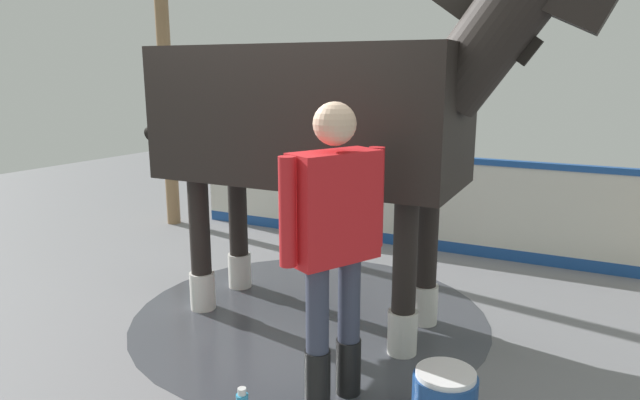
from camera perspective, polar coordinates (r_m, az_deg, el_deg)
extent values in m
cube|color=gray|center=(4.55, -4.10, -11.73)|extent=(16.00, 16.00, 0.02)
cylinder|color=#42444C|center=(4.56, -0.98, -11.44)|extent=(2.75, 2.75, 0.00)
cube|color=silver|center=(6.23, 7.75, -0.21)|extent=(0.54, 4.94, 0.96)
cube|color=#1E4C99|center=(6.14, 7.90, 4.41)|extent=(0.56, 4.94, 0.06)
cube|color=#1E4C99|center=(6.34, 7.64, -3.90)|extent=(0.55, 4.94, 0.12)
cylinder|color=olive|center=(7.16, -15.08, 9.56)|extent=(0.16, 0.16, 3.03)
cube|color=black|center=(4.16, -1.07, 8.59)|extent=(1.17, 2.28, 0.96)
cylinder|color=black|center=(4.31, 10.62, -5.40)|extent=(0.16, 0.16, 1.09)
cylinder|color=silver|center=(4.45, 10.41, -10.21)|extent=(0.20, 0.20, 0.31)
cylinder|color=black|center=(3.83, 8.44, -7.68)|extent=(0.16, 0.16, 1.09)
cylinder|color=silver|center=(3.99, 8.25, -12.96)|extent=(0.20, 0.20, 0.31)
cylinder|color=black|center=(4.99, -8.19, -2.75)|extent=(0.16, 0.16, 1.09)
cylinder|color=silver|center=(5.11, -8.05, -6.99)|extent=(0.20, 0.20, 0.31)
cylinder|color=black|center=(4.59, -11.90, -4.32)|extent=(0.16, 0.16, 1.09)
cylinder|color=silver|center=(4.72, -11.68, -8.88)|extent=(0.20, 0.20, 0.31)
cylinder|color=black|center=(3.76, 16.19, 14.71)|extent=(0.51, 0.84, 0.89)
cube|color=black|center=(3.77, 16.34, 16.89)|extent=(0.13, 0.68, 0.54)
cylinder|color=black|center=(4.84, -13.92, 7.64)|extent=(0.19, 0.71, 0.35)
cylinder|color=black|center=(3.39, -0.26, -17.42)|extent=(0.15, 0.15, 0.34)
cylinder|color=#383D51|center=(3.20, -0.26, -10.79)|extent=(0.13, 0.13, 0.51)
cylinder|color=black|center=(3.51, 2.85, -16.31)|extent=(0.15, 0.15, 0.34)
cylinder|color=#383D51|center=(3.32, 2.94, -9.86)|extent=(0.13, 0.13, 0.51)
cube|color=red|center=(3.08, 1.43, -0.71)|extent=(0.55, 0.39, 0.61)
cylinder|color=red|center=(2.91, -3.28, -1.23)|extent=(0.09, 0.09, 0.58)
cylinder|color=red|center=(3.26, 5.62, 0.29)|extent=(0.09, 0.09, 0.58)
sphere|color=beige|center=(3.01, 1.47, 7.64)|extent=(0.23, 0.23, 0.23)
cylinder|color=white|center=(3.17, 12.49, -16.65)|extent=(0.32, 0.32, 0.03)
cylinder|color=white|center=(3.27, -7.83, -18.46)|extent=(0.05, 0.05, 0.04)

